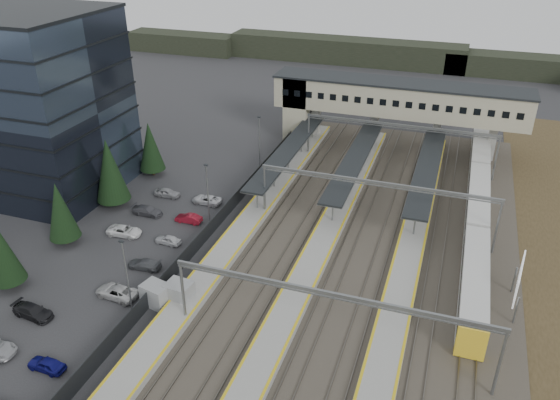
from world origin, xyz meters
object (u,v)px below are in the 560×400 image
at_px(office_building, 22,103).
at_px(billboard, 519,280).
at_px(relay_cabin_near, 156,294).
at_px(train, 478,203).
at_px(relay_cabin_far, 179,293).
at_px(footbridge, 381,100).

distance_m(office_building, billboard, 64.95).
relative_size(office_building, relay_cabin_near, 7.72).
bearing_deg(train, office_building, -169.99).
distance_m(office_building, relay_cabin_far, 38.19).
relative_size(relay_cabin_near, relay_cabin_far, 1.14).
distance_m(relay_cabin_near, relay_cabin_far, 2.31).
distance_m(relay_cabin_near, train, 41.78).
bearing_deg(footbridge, billboard, -61.73).
bearing_deg(billboard, relay_cabin_far, -162.64).
bearing_deg(relay_cabin_near, footbridge, 74.16).
relative_size(relay_cabin_near, train, 0.06).
relative_size(relay_cabin_far, footbridge, 0.07).
distance_m(relay_cabin_near, billboard, 35.73).
distance_m(relay_cabin_near, footbridge, 50.80).
bearing_deg(office_building, footbridge, 34.47).
distance_m(relay_cabin_far, billboard, 33.43).
bearing_deg(billboard, footbridge, 118.27).
relative_size(relay_cabin_near, footbridge, 0.08).
height_order(relay_cabin_near, relay_cabin_far, relay_cabin_far).
distance_m(relay_cabin_far, footbridge, 49.40).
distance_m(footbridge, train, 26.06).
xyz_separation_m(office_building, train, (60.00, 10.59, -10.32)).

